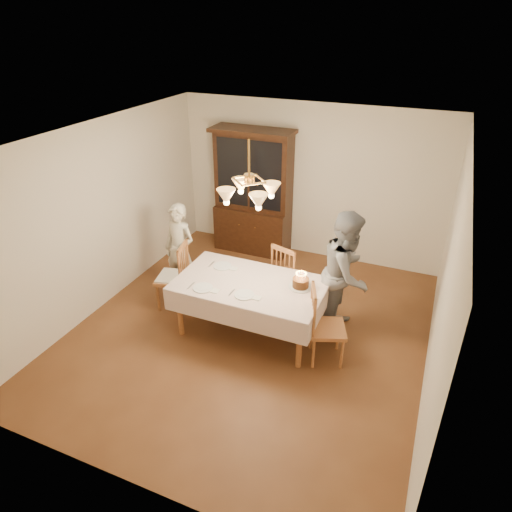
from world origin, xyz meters
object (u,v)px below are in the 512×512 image
at_px(elderly_woman, 180,250).
at_px(chair_far_side, 290,278).
at_px(china_hutch, 253,194).
at_px(dining_table, 250,288).
at_px(birthday_cake, 301,283).

bearing_deg(elderly_woman, chair_far_side, 19.05).
distance_m(chair_far_side, elderly_woman, 1.67).
bearing_deg(china_hutch, dining_table, -67.74).
xyz_separation_m(dining_table, chair_far_side, (0.27, 0.81, -0.24)).
xyz_separation_m(china_hutch, birthday_cake, (1.55, -2.10, -0.22)).
height_order(chair_far_side, elderly_woman, elderly_woman).
height_order(china_hutch, chair_far_side, china_hutch).
height_order(dining_table, chair_far_side, chair_far_side).
relative_size(dining_table, china_hutch, 0.88).
bearing_deg(birthday_cake, china_hutch, 126.41).
xyz_separation_m(chair_far_side, elderly_woman, (-1.63, -0.29, 0.27)).
height_order(china_hutch, birthday_cake, china_hutch).
distance_m(dining_table, chair_far_side, 0.89).
xyz_separation_m(china_hutch, elderly_woman, (-0.43, -1.73, -0.33)).
distance_m(china_hutch, elderly_woman, 1.82).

